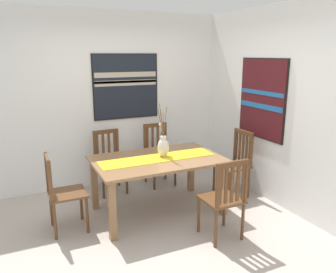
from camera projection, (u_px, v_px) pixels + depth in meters
name	position (u px, v px, depth m)	size (l,w,h in m)	color
ground_plane	(159.00, 232.00, 3.98)	(6.40, 6.40, 0.03)	#B2A89E
wall_back	(111.00, 100.00, 5.28)	(6.40, 0.12, 2.70)	white
wall_side	(287.00, 109.00, 4.41)	(0.12, 6.40, 2.70)	white
dining_table	(158.00, 166.00, 4.33)	(1.64, 1.03, 0.74)	#8E6642
table_runner	(158.00, 158.00, 4.30)	(1.51, 0.36, 0.01)	gold
centerpiece_vase	(163.00, 146.00, 4.34)	(0.16, 0.35, 0.68)	silver
chair_0	(236.00, 162.00, 4.89)	(0.43, 0.43, 0.97)	brown
chair_1	(109.00, 160.00, 5.04)	(0.44, 0.44, 0.94)	brown
chair_2	(158.00, 153.00, 5.36)	(0.42, 0.42, 0.97)	brown
chair_3	(224.00, 197.00, 3.70)	(0.42, 0.42, 0.96)	brown
chair_4	(62.00, 191.00, 3.89)	(0.42, 0.42, 0.94)	brown
painting_on_back_wall	(126.00, 86.00, 5.27)	(1.06, 0.05, 1.02)	black
painting_on_side_wall	(262.00, 99.00, 4.73)	(0.05, 0.93, 1.13)	black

